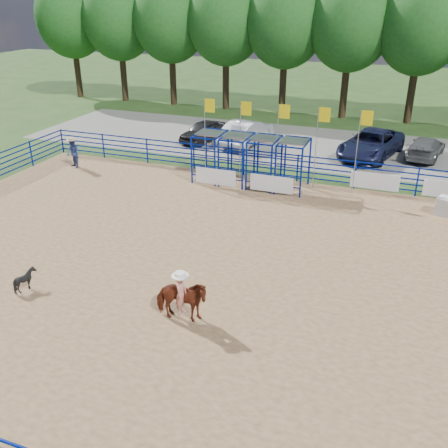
% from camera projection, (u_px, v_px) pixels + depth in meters
% --- Properties ---
extents(ground, '(120.00, 120.00, 0.00)m').
position_uv_depth(ground, '(235.00, 270.00, 18.27)').
color(ground, '#335120').
rests_on(ground, ground).
extents(arena_dirt, '(30.00, 20.00, 0.02)m').
position_uv_depth(arena_dirt, '(235.00, 270.00, 18.27)').
color(arena_dirt, '#9B754D').
rests_on(arena_dirt, ground).
extents(gravel_strip, '(40.00, 10.00, 0.01)m').
position_uv_depth(gravel_strip, '(321.00, 147.00, 32.69)').
color(gravel_strip, slate).
rests_on(gravel_strip, ground).
extents(horse_and_rider, '(1.81, 1.01, 2.38)m').
position_uv_depth(horse_and_rider, '(181.00, 297.00, 15.12)').
color(horse_and_rider, maroon).
rests_on(horse_and_rider, arena_dirt).
extents(calf, '(0.91, 0.88, 0.77)m').
position_uv_depth(calf, '(25.00, 280.00, 16.90)').
color(calf, black).
rests_on(calf, arena_dirt).
extents(spectator_cowboy, '(1.02, 0.95, 1.73)m').
position_uv_depth(spectator_cowboy, '(73.00, 153.00, 28.47)').
color(spectator_cowboy, navy).
rests_on(spectator_cowboy, arena_dirt).
extents(car_a, '(2.44, 4.23, 1.36)m').
position_uv_depth(car_a, '(203.00, 131.00, 33.70)').
color(car_a, black).
rests_on(car_a, gravel_strip).
extents(car_b, '(2.57, 5.18, 1.63)m').
position_uv_depth(car_b, '(247.00, 132.00, 32.95)').
color(car_b, gray).
rests_on(car_b, gravel_strip).
extents(car_c, '(4.02, 6.30, 1.62)m').
position_uv_depth(car_c, '(371.00, 144.00, 30.41)').
color(car_c, '#151936').
rests_on(car_c, gravel_strip).
extents(car_d, '(2.54, 4.61, 1.26)m').
position_uv_depth(car_d, '(426.00, 148.00, 30.34)').
color(car_d, '#515154').
rests_on(car_d, gravel_strip).
extents(perimeter_fence, '(30.10, 20.10, 1.50)m').
position_uv_depth(perimeter_fence, '(235.00, 252.00, 17.96)').
color(perimeter_fence, '#061C8E').
rests_on(perimeter_fence, ground).
extents(chute_assembly, '(19.32, 2.41, 4.20)m').
position_uv_depth(chute_assembly, '(257.00, 162.00, 25.84)').
color(chute_assembly, '#061C8E').
rests_on(chute_assembly, ground).
extents(treeline, '(56.40, 6.40, 11.24)m').
position_uv_depth(treeline, '(352.00, 17.00, 37.13)').
color(treeline, '#3F2B19').
rests_on(treeline, ground).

